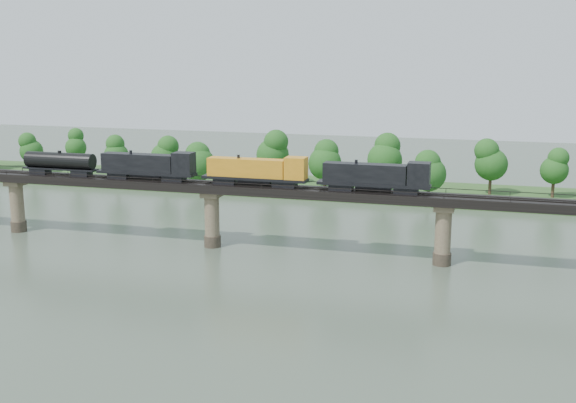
# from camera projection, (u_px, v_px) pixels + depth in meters

# --- Properties ---
(ground) EXTENTS (400.00, 400.00, 0.00)m
(ground) POSITION_uv_depth(u_px,v_px,m) (132.00, 302.00, 99.96)
(ground) COLOR #394838
(ground) RESTS_ON ground
(far_bank) EXTENTS (300.00, 24.00, 1.60)m
(far_bank) POSITION_uv_depth(u_px,v_px,m) (295.00, 186.00, 179.73)
(far_bank) COLOR #274A1D
(far_bank) RESTS_ON ground
(bridge) EXTENTS (236.00, 30.00, 11.50)m
(bridge) POSITION_uv_depth(u_px,v_px,m) (212.00, 217.00, 127.04)
(bridge) COLOR #473A2D
(bridge) RESTS_ON ground
(bridge_superstructure) EXTENTS (220.00, 4.90, 0.75)m
(bridge_superstructure) POSITION_uv_depth(u_px,v_px,m) (211.00, 181.00, 125.72)
(bridge_superstructure) COLOR black
(bridge_superstructure) RESTS_ON bridge
(far_treeline) EXTENTS (289.06, 17.54, 13.60)m
(far_treeline) POSITION_uv_depth(u_px,v_px,m) (258.00, 156.00, 176.06)
(far_treeline) COLOR #382619
(far_treeline) RESTS_ON far_bank
(freight_train) EXTENTS (74.99, 2.92, 5.16)m
(freight_train) POSITION_uv_depth(u_px,v_px,m) (218.00, 169.00, 124.90)
(freight_train) COLOR black
(freight_train) RESTS_ON bridge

